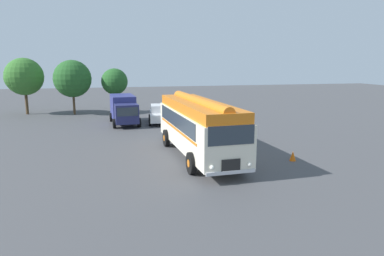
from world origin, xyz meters
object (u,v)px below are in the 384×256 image
at_px(car_near_left, 159,114).
at_px(box_van, 124,109).
at_px(car_mid_left, 188,112).
at_px(traffic_cone, 293,156).
at_px(vintage_bus, 198,124).

relative_size(car_near_left, box_van, 0.74).
bearing_deg(box_van, car_near_left, -9.81).
xyz_separation_m(car_mid_left, box_van, (-6.03, -0.25, 0.52)).
relative_size(car_near_left, car_mid_left, 1.00).
bearing_deg(box_van, traffic_cone, -59.23).
bearing_deg(car_near_left, box_van, 170.19).
relative_size(vintage_bus, car_near_left, 2.34).
distance_m(car_near_left, traffic_cone, 15.00).
relative_size(vintage_bus, box_van, 1.74).
height_order(vintage_bus, car_near_left, vintage_bus).
height_order(car_near_left, car_mid_left, same).
xyz_separation_m(box_van, traffic_cone, (8.64, -14.50, -1.09)).
distance_m(vintage_bus, box_van, 12.83).
relative_size(vintage_bus, car_mid_left, 2.35).
relative_size(car_mid_left, traffic_cone, 7.90).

